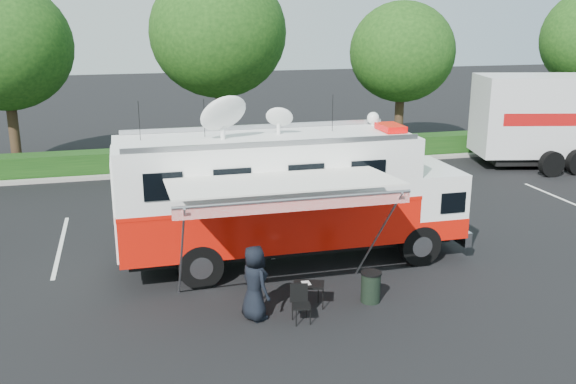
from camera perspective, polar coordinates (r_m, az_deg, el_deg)
name	(u,v)px	position (r m, az deg, el deg)	size (l,w,h in m)	color
ground_plane	(292,261)	(18.38, 0.39, -6.12)	(120.00, 120.00, 0.00)	black
back_border	(244,54)	(29.96, -3.95, 12.18)	(60.00, 6.14, 8.87)	#9E998E
stall_lines	(254,229)	(21.01, -3.04, -3.28)	(24.12, 5.50, 0.01)	silver
command_truck	(290,194)	(17.72, 0.15, -0.18)	(9.65, 2.65, 4.63)	black
awning	(284,187)	(14.67, -0.38, 0.49)	(5.27, 2.71, 3.18)	white
person	(255,318)	(15.14, -2.93, -11.15)	(0.87, 0.56, 1.77)	black
folding_table	(309,286)	(15.39, 1.84, -8.31)	(0.86, 0.73, 0.62)	black
folding_chair	(300,300)	(14.81, 1.09, -9.57)	(0.49, 0.51, 0.87)	black
trash_bin	(371,287)	(15.90, 7.36, -8.35)	(0.51, 0.51, 0.77)	black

